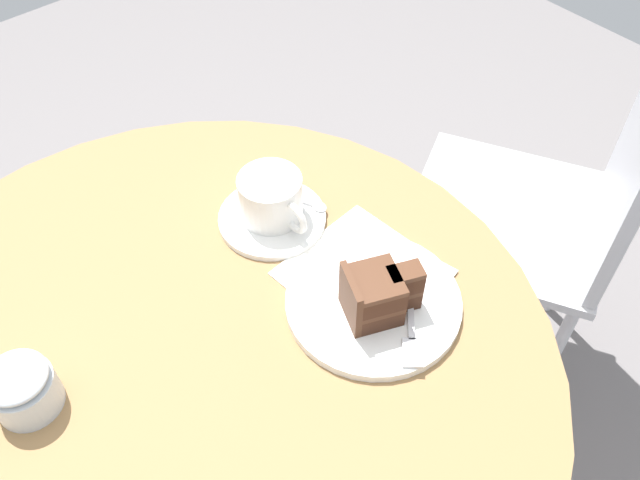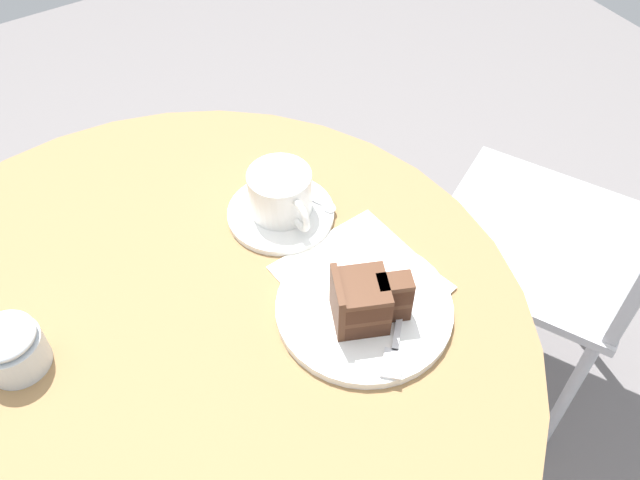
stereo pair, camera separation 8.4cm
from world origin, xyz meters
name	(u,v)px [view 2 (the right image)]	position (x,y,z in m)	size (l,w,h in m)	color
cafe_table	(188,390)	(0.00, 0.00, 0.63)	(0.86, 0.86, 0.75)	olive
saucer	(281,213)	(-0.11, 0.21, 0.76)	(0.15, 0.15, 0.01)	white
coffee_cup	(281,192)	(-0.11, 0.21, 0.79)	(0.12, 0.09, 0.06)	white
teaspoon	(312,199)	(-0.10, 0.25, 0.76)	(0.10, 0.05, 0.00)	silver
cake_plate	(364,308)	(0.08, 0.21, 0.76)	(0.21, 0.21, 0.01)	white
cake_slice	(365,301)	(0.10, 0.20, 0.80)	(0.08, 0.10, 0.07)	#422619
fork	(397,336)	(0.14, 0.22, 0.77)	(0.12, 0.12, 0.00)	silver
napkin	(363,282)	(0.05, 0.24, 0.75)	(0.20, 0.19, 0.00)	silver
cafe_chair	(603,221)	(0.03, 0.78, 0.54)	(0.51, 0.51, 0.93)	#BCBCC1
sugar_pot	(11,347)	(-0.07, -0.16, 0.78)	(0.07, 0.07, 0.07)	silver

